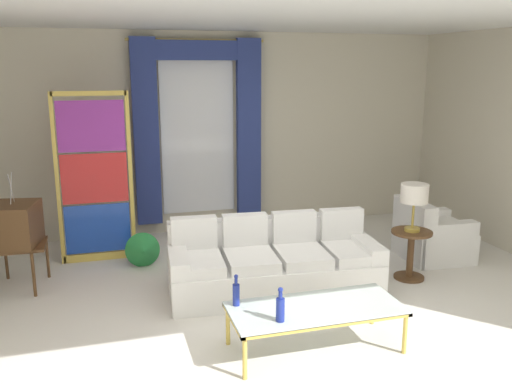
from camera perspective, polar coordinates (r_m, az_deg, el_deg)
The scene contains 14 objects.
ground_plane at distance 5.89m, azimuth 2.25°, elevation -11.95°, with size 16.00×16.00×0.00m, color white.
wall_rear at distance 8.36m, azimuth -4.35°, elevation 6.23°, with size 8.00×0.12×3.00m, color beige.
ceiling_slab at distance 6.13m, azimuth 0.03°, elevation 18.02°, with size 8.00×7.60×0.04m, color white.
curtained_window at distance 8.12m, azimuth -6.10°, elevation 7.70°, with size 2.00×0.17×2.70m.
couch_white_long at distance 6.20m, azimuth 1.78°, elevation -7.58°, with size 2.40×1.10×0.86m.
coffee_table at distance 4.96m, azimuth 6.29°, elevation -12.24°, with size 1.55×0.67×0.41m.
bottle_blue_decanter at distance 4.62m, azimuth 2.57°, elevation -12.08°, with size 0.07×0.07×0.30m.
bottle_crystal_tall at distance 4.90m, azimuth -2.11°, elevation -10.59°, with size 0.06×0.06×0.29m.
vintage_tv at distance 6.69m, azimuth -24.05°, elevation -3.37°, with size 0.62×0.67×1.35m.
armchair_white at distance 7.53m, azimuth 17.86°, elevation -4.59°, with size 0.86×0.86×0.80m.
stained_glass_divider at distance 7.21m, azimuth -16.61°, elevation 1.06°, with size 0.95×0.05×2.20m.
peacock_figurine at distance 7.01m, azimuth -11.79°, elevation -6.12°, with size 0.44×0.60×0.50m.
round_side_table at distance 6.75m, azimuth 15.97°, elevation -5.91°, with size 0.48×0.48×0.59m.
table_lamp_brass at distance 6.56m, azimuth 16.34°, elevation -0.35°, with size 0.32×0.32×0.57m.
Camera 1 is at (-1.71, -5.06, 2.49)m, focal length 37.99 mm.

